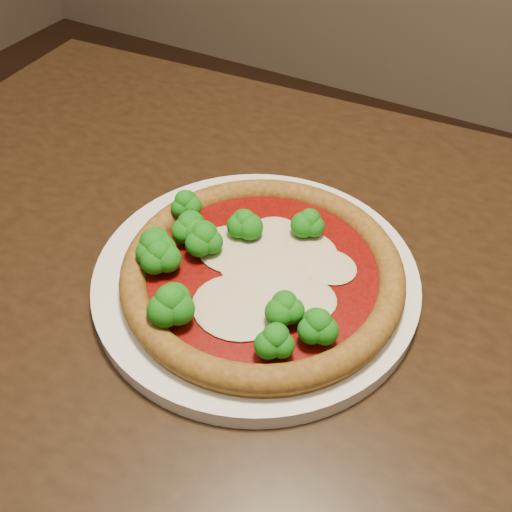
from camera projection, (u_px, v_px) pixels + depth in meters
The scene contains 3 objects.
dining_table at pixel (302, 380), 0.62m from camera, with size 1.29×0.93×0.75m.
plate at pixel (256, 277), 0.58m from camera, with size 0.33×0.33×0.02m, color silver.
pizza at pixel (255, 269), 0.56m from camera, with size 0.28×0.28×0.06m.
Camera 1 is at (0.29, -0.11, 1.19)m, focal length 40.00 mm.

